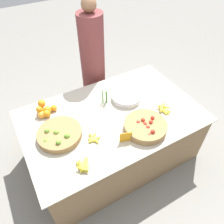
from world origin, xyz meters
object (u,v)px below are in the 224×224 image
at_px(lime_bowl, 59,134).
at_px(tomato_basket, 145,126).
at_px(metal_bowl, 126,97).
at_px(vendor_person, 93,67).
at_px(price_sign, 126,137).

height_order(lime_bowl, tomato_basket, tomato_basket).
bearing_deg(metal_bowl, vendor_person, 96.81).
bearing_deg(metal_bowl, lime_bowl, -170.29).
distance_m(tomato_basket, vendor_person, 1.16).
height_order(price_sign, vendor_person, vendor_person).
xyz_separation_m(lime_bowl, tomato_basket, (0.77, -0.33, 0.00)).
relative_size(tomato_basket, vendor_person, 0.27).
relative_size(lime_bowl, vendor_person, 0.27).
xyz_separation_m(lime_bowl, metal_bowl, (0.85, 0.15, -0.00)).
bearing_deg(vendor_person, price_sign, -101.50).
height_order(lime_bowl, price_sign, price_sign).
height_order(tomato_basket, price_sign, price_sign).
bearing_deg(price_sign, tomato_basket, 25.87).
height_order(metal_bowl, vendor_person, vendor_person).
height_order(lime_bowl, metal_bowl, lime_bowl).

